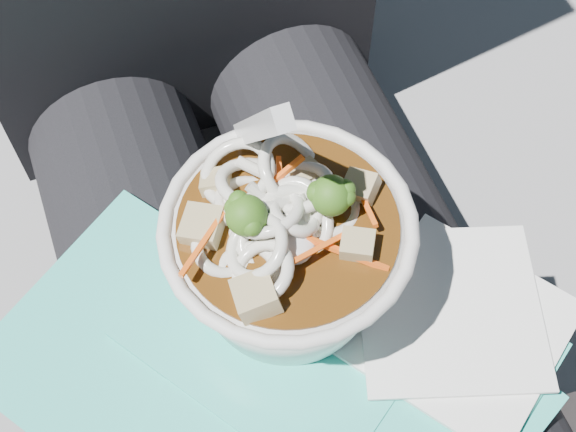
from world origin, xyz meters
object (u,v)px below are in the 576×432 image
object	(u,v)px
stone_ledge	(244,307)
udon_bowl	(286,248)
person_body	(249,209)
plastic_bag	(292,354)
lap	(289,324)

from	to	relation	value
stone_ledge	udon_bowl	world-z (taller)	udon_bowl
person_body	plastic_bag	world-z (taller)	person_body
lap	udon_bowl	distance (m)	0.15
stone_ledge	plastic_bag	xyz separation A→B (m)	(-0.02, -0.20, 0.37)
stone_ledge	plastic_bag	world-z (taller)	plastic_bag
plastic_bag	stone_ledge	bearing A→B (deg)	84.92
lap	person_body	size ratio (longest dim) A/B	0.49
lap	plastic_bag	distance (m)	0.10
stone_ledge	lap	world-z (taller)	lap
plastic_bag	udon_bowl	xyz separation A→B (m)	(0.01, 0.05, 0.06)
stone_ledge	person_body	bearing A→B (deg)	-90.00
udon_bowl	stone_ledge	bearing A→B (deg)	88.18
stone_ledge	lap	xyz separation A→B (m)	(0.00, -0.15, 0.28)
lap	plastic_bag	world-z (taller)	plastic_bag
person_body	plastic_bag	bearing A→B (deg)	-97.07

